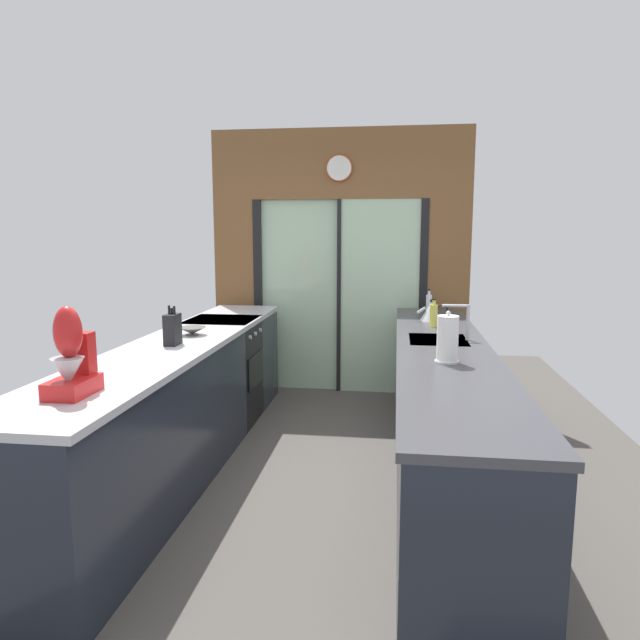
{
  "coord_description": "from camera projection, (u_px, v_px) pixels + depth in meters",
  "views": [
    {
      "loc": [
        0.59,
        -3.48,
        1.67
      ],
      "look_at": [
        0.04,
        0.6,
        1.03
      ],
      "focal_mm": 32.02,
      "sensor_mm": 36.0,
      "label": 1
    }
  ],
  "objects": [
    {
      "name": "oven_range",
      "position": [
        223.0,
        371.0,
        5.02
      ],
      "size": [
        0.6,
        0.6,
        0.92
      ],
      "color": "black",
      "rests_on": "ground_plane"
    },
    {
      "name": "sink_faucet",
      "position": [
        463.0,
        316.0,
        3.98
      ],
      "size": [
        0.19,
        0.02,
        0.25
      ],
      "color": "#B7BABC",
      "rests_on": "right_counter_run"
    },
    {
      "name": "right_counter_run",
      "position": [
        441.0,
        413.0,
        3.85
      ],
      "size": [
        0.62,
        3.8,
        0.92
      ],
      "color": "#1E232D",
      "rests_on": "ground_plane"
    },
    {
      "name": "soap_bottle_near",
      "position": [
        434.0,
        315.0,
        4.55
      ],
      "size": [
        0.06,
        0.06,
        0.23
      ],
      "color": "#D1CC4C",
      "rests_on": "right_counter_run"
    },
    {
      "name": "stand_mixer",
      "position": [
        71.0,
        361.0,
        2.63
      ],
      "size": [
        0.17,
        0.27,
        0.42
      ],
      "color": "red",
      "rests_on": "left_counter_run"
    },
    {
      "name": "paper_towel_roll",
      "position": [
        448.0,
        340.0,
        3.29
      ],
      "size": [
        0.14,
        0.14,
        0.3
      ],
      "color": "#B7BABC",
      "rests_on": "right_counter_run"
    },
    {
      "name": "ground_plane",
      "position": [
        315.0,
        455.0,
        4.34
      ],
      "size": [
        5.04,
        7.6,
        0.02
      ],
      "primitive_type": "cube",
      "color": "#4C4742"
    },
    {
      "name": "mixing_bowl",
      "position": [
        192.0,
        331.0,
        4.18
      ],
      "size": [
        0.21,
        0.21,
        0.06
      ],
      "color": "#514C47",
      "rests_on": "left_counter_run"
    },
    {
      "name": "knife_block",
      "position": [
        172.0,
        329.0,
        3.81
      ],
      "size": [
        0.08,
        0.14,
        0.27
      ],
      "color": "black",
      "rests_on": "left_counter_run"
    },
    {
      "name": "kettle",
      "position": [
        432.0,
        311.0,
        4.86
      ],
      "size": [
        0.27,
        0.19,
        0.19
      ],
      "color": "#B7BABC",
      "rests_on": "right_counter_run"
    },
    {
      "name": "left_counter_run",
      "position": [
        174.0,
        409.0,
        3.92
      ],
      "size": [
        0.62,
        3.8,
        0.92
      ],
      "color": "#1E232D",
      "rests_on": "ground_plane"
    },
    {
      "name": "soap_bottle_far",
      "position": [
        429.0,
        304.0,
        5.25
      ],
      "size": [
        0.05,
        0.05,
        0.23
      ],
      "color": "silver",
      "rests_on": "right_counter_run"
    },
    {
      "name": "back_wall_unit",
      "position": [
        339.0,
        246.0,
        5.86
      ],
      "size": [
        2.64,
        0.12,
        2.7
      ],
      "color": "brown",
      "rests_on": "ground_plane"
    }
  ]
}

